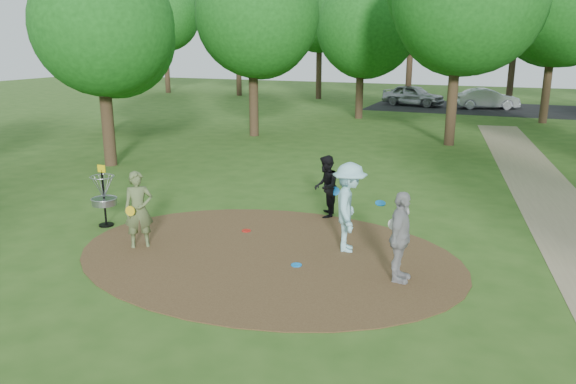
% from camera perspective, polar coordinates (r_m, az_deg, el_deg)
% --- Properties ---
extents(ground, '(100.00, 100.00, 0.00)m').
position_cam_1_polar(ground, '(12.07, -2.17, -6.43)').
color(ground, '#2D5119').
rests_on(ground, ground).
extents(dirt_clearing, '(8.40, 8.40, 0.02)m').
position_cam_1_polar(dirt_clearing, '(12.07, -2.17, -6.38)').
color(dirt_clearing, '#47301C').
rests_on(dirt_clearing, ground).
extents(parking_lot, '(14.00, 8.00, 0.01)m').
position_cam_1_polar(parking_lot, '(40.54, 18.53, 8.09)').
color(parking_lot, black).
rests_on(parking_lot, ground).
extents(player_observer_with_disc, '(0.74, 0.71, 1.71)m').
position_cam_1_polar(player_observer_with_disc, '(12.70, -14.93, -1.76)').
color(player_observer_with_disc, '#5A6B3E').
rests_on(player_observer_with_disc, ground).
extents(player_throwing_with_disc, '(1.32, 1.41, 1.96)m').
position_cam_1_polar(player_throwing_with_disc, '(12.09, 6.22, -1.58)').
color(player_throwing_with_disc, '#98D8E2').
rests_on(player_throwing_with_disc, ground).
extents(player_walking_with_disc, '(0.77, 0.90, 1.62)m').
position_cam_1_polar(player_walking_with_disc, '(14.45, 3.86, 0.56)').
color(player_walking_with_disc, black).
rests_on(player_walking_with_disc, ground).
extents(player_waiting_with_disc, '(0.47, 1.04, 1.76)m').
position_cam_1_polar(player_waiting_with_disc, '(10.72, 11.34, -4.54)').
color(player_waiting_with_disc, '#99989B').
rests_on(player_waiting_with_disc, ground).
extents(disc_ground_blue, '(0.22, 0.22, 0.02)m').
position_cam_1_polar(disc_ground_blue, '(11.49, 0.86, -7.42)').
color(disc_ground_blue, '#0D7BE5').
rests_on(disc_ground_blue, dirt_clearing).
extents(disc_ground_red, '(0.22, 0.22, 0.02)m').
position_cam_1_polar(disc_ground_red, '(13.52, -4.25, -3.93)').
color(disc_ground_red, red).
rests_on(disc_ground_red, dirt_clearing).
extents(car_left, '(4.57, 2.72, 1.46)m').
position_cam_1_polar(car_left, '(40.83, 12.60, 9.57)').
color(car_left, '#95989B').
rests_on(car_left, ground).
extents(car_right, '(4.32, 2.57, 1.34)m').
position_cam_1_polar(car_right, '(40.27, 19.56, 8.92)').
color(car_right, '#A7A9AF').
rests_on(car_right, ground).
extents(disc_golf_basket, '(0.63, 0.63, 1.54)m').
position_cam_1_polar(disc_golf_basket, '(14.40, -18.24, 0.04)').
color(disc_golf_basket, black).
rests_on(disc_golf_basket, ground).
extents(tree_ring, '(37.57, 45.72, 9.68)m').
position_cam_1_polar(tree_ring, '(22.05, 15.50, 16.82)').
color(tree_ring, '#332316').
rests_on(tree_ring, ground).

